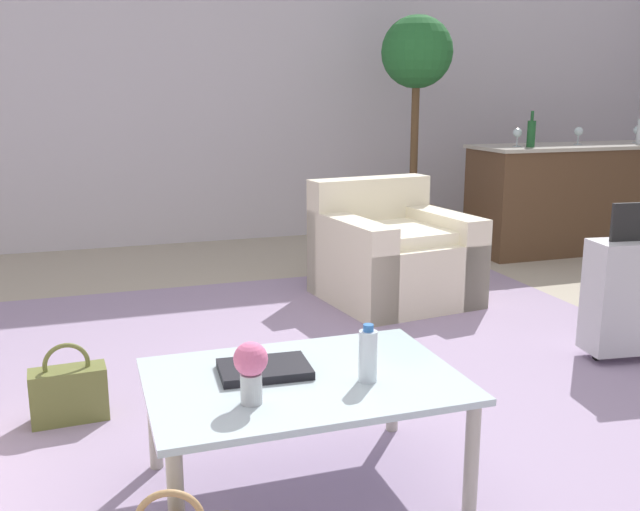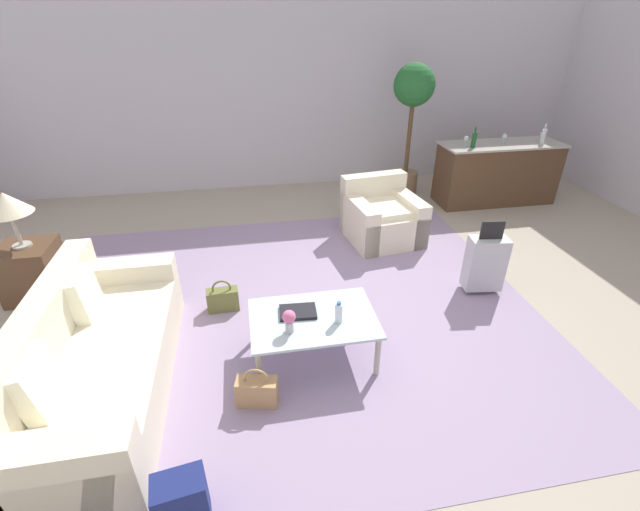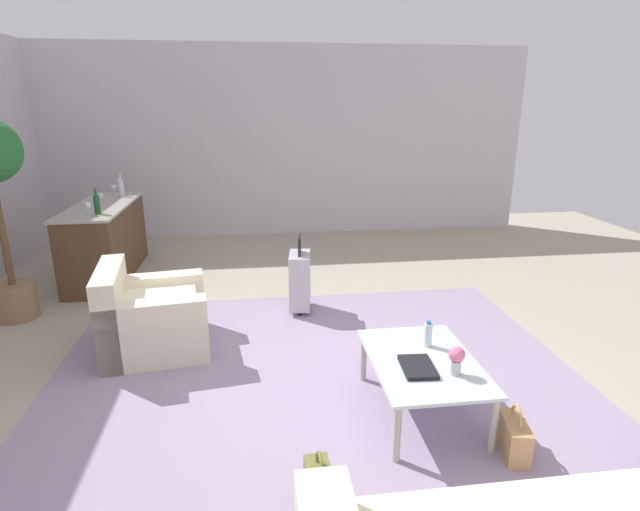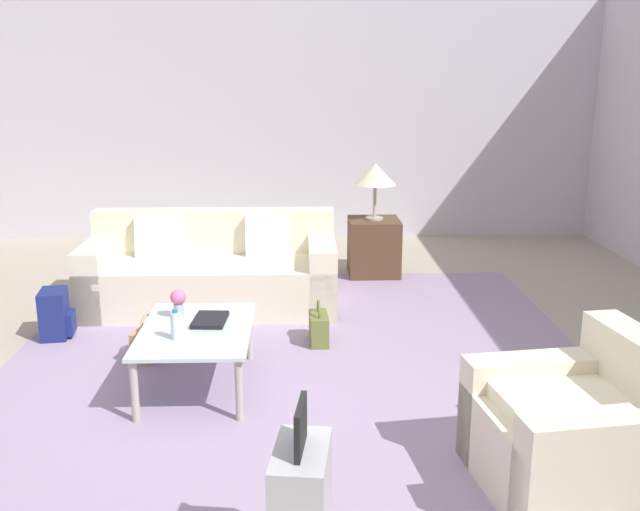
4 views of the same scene
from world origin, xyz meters
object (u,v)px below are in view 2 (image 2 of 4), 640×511
object	(u,v)px
wine_bottle_clear	(543,136)
potted_ficus	(412,107)
coffee_table_book	(298,312)
wine_glass_leftmost	(466,139)
flower_vase	(289,319)
handbag_tan	(257,391)
wine_glass_left_of_centre	(505,137)
suitcase_silver	(485,263)
side_table	(32,271)
couch	(91,364)
water_bottle	(339,313)
bar_console	(497,172)
armchair	(381,218)
wine_glass_right_of_centre	(543,135)
table_lamp	(6,204)
coffee_table	(313,322)
wine_bottle_green	(474,140)
backpack_navy	(182,502)
handbag_olive	(223,299)

from	to	relation	value
wine_bottle_clear	potted_ficus	distance (m)	2.04
coffee_table_book	wine_glass_leftmost	world-z (taller)	wine_glass_leftmost
flower_vase	handbag_tan	size ratio (longest dim) A/B	0.57
coffee_table_book	wine_glass_left_of_centre	size ratio (longest dim) A/B	2.05
wine_bottle_clear	suitcase_silver	xyz separation A→B (m)	(-2.07, -2.27, -0.71)
coffee_table_book	side_table	xyz separation A→B (m)	(-2.68, 1.42, -0.15)
couch	water_bottle	xyz separation A→B (m)	(1.99, 0.00, 0.23)
bar_console	wine_bottle_clear	bearing A→B (deg)	-12.41
armchair	wine_glass_right_of_centre	xyz separation A→B (m)	(2.86, 0.93, 0.77)
table_lamp	armchair	bearing A→B (deg)	9.24
couch	bar_console	bearing A→B (deg)	31.15
couch	coffee_table	size ratio (longest dim) A/B	2.09
wine_bottle_clear	suitcase_silver	bearing A→B (deg)	-132.38
table_lamp	handbag_tan	world-z (taller)	table_lamp
wine_bottle_green	wine_bottle_clear	world-z (taller)	same
side_table	backpack_navy	bearing A→B (deg)	-57.19
wine_glass_right_of_centre	wine_bottle_clear	size ratio (longest dim) A/B	0.51
coffee_table_book	potted_ficus	bearing A→B (deg)	60.96
water_bottle	handbag_olive	size ratio (longest dim) A/B	0.57
bar_console	wine_glass_right_of_centre	bearing A→B (deg)	-0.36
side_table	wine_glass_right_of_centre	xyz separation A→B (m)	(6.95, 1.60, 0.76)
coffee_table	bar_console	distance (m)	4.68
suitcase_silver	handbag_olive	xyz separation A→B (m)	(-2.81, 0.15, -0.23)
table_lamp	coffee_table_book	bearing A→B (deg)	-27.92
flower_vase	handbag_olive	bearing A→B (deg)	120.25
wine_glass_right_of_centre	side_table	bearing A→B (deg)	-167.07
suitcase_silver	handbag_tan	xyz separation A→B (m)	(-2.52, -1.15, -0.23)
water_bottle	wine_glass_right_of_centre	distance (m)	5.11
armchair	wine_bottle_green	size ratio (longest dim) A/B	3.41
armchair	flower_vase	bearing A→B (deg)	-123.13
backpack_navy	wine_glass_right_of_centre	bearing A→B (deg)	40.41
coffee_table	table_lamp	xyz separation A→B (m)	(-2.80, 1.50, 0.69)
coffee_table_book	coffee_table	bearing A→B (deg)	-30.07
coffee_table	table_lamp	bearing A→B (deg)	151.82
potted_ficus	table_lamp	bearing A→B (deg)	-156.25
table_lamp	wine_glass_left_of_centre	size ratio (longest dim) A/B	3.84
wine_glass_left_of_centre	wine_bottle_green	xyz separation A→B (m)	(-0.57, -0.12, 0.01)
armchair	wine_glass_leftmost	xyz separation A→B (m)	(1.56, 0.89, 0.77)
coffee_table_book	handbag_tan	xyz separation A→B (m)	(-0.40, -0.53, -0.32)
coffee_table	suitcase_silver	world-z (taller)	suitcase_silver
wine_glass_right_of_centre	handbag_olive	distance (m)	5.52
flower_vase	handbag_tan	world-z (taller)	flower_vase
coffee_table	flower_vase	size ratio (longest dim) A/B	5.27
flower_vase	handbag_olive	size ratio (longest dim) A/B	0.57
coffee_table	suitcase_silver	bearing A→B (deg)	19.29
wine_glass_right_of_centre	coffee_table	bearing A→B (deg)	-143.27
table_lamp	wine_bottle_green	xyz separation A→B (m)	(5.73, 1.47, -0.00)
bar_console	wine_bottle_green	distance (m)	0.82
armchair	backpack_navy	xyz separation A→B (m)	(-2.29, -3.46, -0.10)
wine_glass_left_of_centre	table_lamp	bearing A→B (deg)	-165.84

